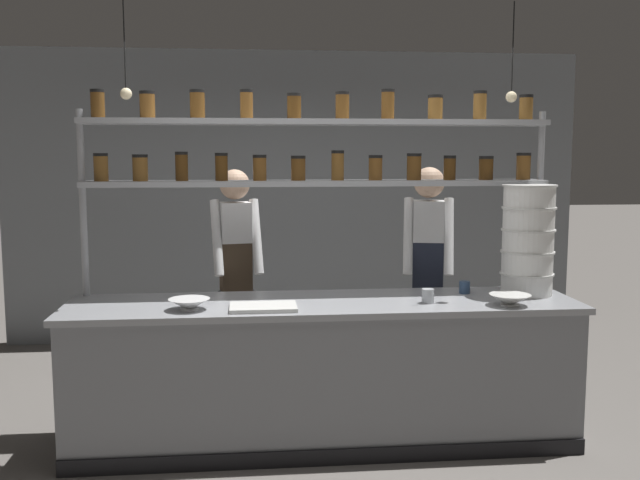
% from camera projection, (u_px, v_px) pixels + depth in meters
% --- Properties ---
extents(ground_plane, '(40.00, 40.00, 0.00)m').
position_uv_depth(ground_plane, '(323.00, 441.00, 4.61)').
color(ground_plane, slate).
extents(back_wall, '(5.62, 0.12, 2.83)m').
position_uv_depth(back_wall, '(295.00, 197.00, 7.05)').
color(back_wall, gray).
rests_on(back_wall, ground_plane).
extents(prep_counter, '(3.22, 0.76, 0.92)m').
position_uv_depth(prep_counter, '(323.00, 372.00, 4.55)').
color(prep_counter, gray).
rests_on(prep_counter, ground_plane).
extents(spice_shelf_unit, '(3.10, 0.28, 2.27)m').
position_uv_depth(spice_shelf_unit, '(318.00, 158.00, 4.71)').
color(spice_shelf_unit, '#999BA0').
rests_on(spice_shelf_unit, ground_plane).
extents(chef_left, '(0.40, 0.33, 1.73)m').
position_uv_depth(chef_left, '(236.00, 268.00, 5.26)').
color(chef_left, black).
rests_on(chef_left, ground_plane).
extents(chef_center, '(0.41, 0.34, 1.75)m').
position_uv_depth(chef_center, '(428.00, 267.00, 5.21)').
color(chef_center, black).
rests_on(chef_center, ground_plane).
extents(container_stack, '(0.35, 0.35, 0.73)m').
position_uv_depth(container_stack, '(528.00, 240.00, 4.67)').
color(container_stack, white).
rests_on(container_stack, prep_counter).
extents(cutting_board, '(0.40, 0.26, 0.02)m').
position_uv_depth(cutting_board, '(263.00, 307.00, 4.27)').
color(cutting_board, silver).
rests_on(cutting_board, prep_counter).
extents(prep_bowl_near_left, '(0.25, 0.25, 0.07)m').
position_uv_depth(prep_bowl_near_left, '(189.00, 305.00, 4.24)').
color(prep_bowl_near_left, white).
rests_on(prep_bowl_near_left, prep_counter).
extents(prep_bowl_center_front, '(0.25, 0.25, 0.07)m').
position_uv_depth(prep_bowl_center_front, '(510.00, 300.00, 4.36)').
color(prep_bowl_center_front, silver).
rests_on(prep_bowl_center_front, prep_counter).
extents(serving_cup_front, '(0.08, 0.08, 0.09)m').
position_uv_depth(serving_cup_front, '(428.00, 296.00, 4.44)').
color(serving_cup_front, '#B2B7BC').
rests_on(serving_cup_front, prep_counter).
extents(serving_cup_by_board, '(0.07, 0.07, 0.08)m').
position_uv_depth(serving_cup_by_board, '(465.00, 287.00, 4.74)').
color(serving_cup_by_board, '#334C70').
rests_on(serving_cup_by_board, prep_counter).
extents(pendant_light_row, '(2.43, 0.07, 0.62)m').
position_uv_depth(pendant_light_row, '(324.00, 91.00, 4.34)').
color(pendant_light_row, black).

